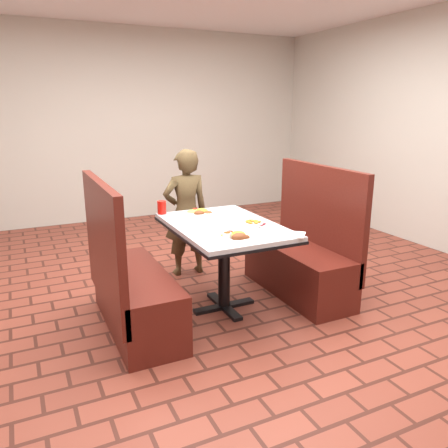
{
  "coord_description": "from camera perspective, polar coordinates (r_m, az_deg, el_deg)",
  "views": [
    {
      "loc": [
        -1.49,
        -3.11,
        1.68
      ],
      "look_at": [
        0.0,
        0.0,
        0.75
      ],
      "focal_mm": 35.0,
      "sensor_mm": 36.0,
      "label": 1
    }
  ],
  "objects": [
    {
      "name": "booth_bench_left",
      "position": [
        3.46,
        -12.14,
        -8.25
      ],
      "size": [
        0.47,
        1.2,
        1.17
      ],
      "color": "#571C14",
      "rests_on": "ground"
    },
    {
      "name": "plantain_plate",
      "position": [
        3.58,
        3.64,
        0.2
      ],
      "size": [
        0.19,
        0.19,
        0.03
      ],
      "rotation": [
        0.0,
        0.0,
        0.41
      ],
      "color": "white",
      "rests_on": "dining_table"
    },
    {
      "name": "fork_utensil",
      "position": [
        3.18,
        0.96,
        -1.69
      ],
      "size": [
        0.04,
        0.17,
        0.0
      ],
      "primitive_type": "cube",
      "rotation": [
        0.0,
        0.0,
        0.18
      ],
      "color": "silver",
      "rests_on": "dining_table"
    },
    {
      "name": "dining_table",
      "position": [
        3.59,
        0.0,
        -1.48
      ],
      "size": [
        0.81,
        1.21,
        0.75
      ],
      "color": "silver",
      "rests_on": "ground"
    },
    {
      "name": "lettuce_shreds",
      "position": [
        3.64,
        0.16,
        0.31
      ],
      "size": [
        0.28,
        0.32,
        0.0
      ],
      "primitive_type": null,
      "color": "#8DB347",
      "rests_on": "dining_table"
    },
    {
      "name": "far_dinner_plate",
      "position": [
        3.9,
        -3.15,
        1.68
      ],
      "size": [
        0.28,
        0.28,
        0.07
      ],
      "rotation": [
        0.0,
        0.0,
        0.05
      ],
      "color": "white",
      "rests_on": "dining_table"
    },
    {
      "name": "red_tumbler",
      "position": [
        3.94,
        -8.13,
        2.16
      ],
      "size": [
        0.08,
        0.08,
        0.12
      ],
      "primitive_type": "cylinder",
      "color": "red",
      "rests_on": "dining_table"
    },
    {
      "name": "paper_napkin",
      "position": [
        3.3,
        8.74,
        -1.34
      ],
      "size": [
        0.25,
        0.25,
        0.01
      ],
      "primitive_type": "cube",
      "rotation": [
        0.0,
        0.0,
        -0.73
      ],
      "color": "white",
      "rests_on": "dining_table"
    },
    {
      "name": "knife_utensil",
      "position": [
        3.23,
        1.68,
        -1.45
      ],
      "size": [
        0.07,
        0.16,
        0.0
      ],
      "primitive_type": "cube",
      "rotation": [
        0.0,
        0.0,
        0.34
      ],
      "color": "silver",
      "rests_on": "dining_table"
    },
    {
      "name": "room",
      "position": [
        3.45,
        0.0,
        18.96
      ],
      "size": [
        7.0,
        7.04,
        2.82
      ],
      "color": "brown",
      "rests_on": "ground"
    },
    {
      "name": "spoon_utensil",
      "position": [
        3.49,
        4.28,
        -0.3
      ],
      "size": [
        0.02,
        0.12,
        0.0
      ],
      "primitive_type": "cube",
      "rotation": [
        0.0,
        0.0,
        0.08
      ],
      "color": "silver",
      "rests_on": "dining_table"
    },
    {
      "name": "booth_bench_right",
      "position": [
        4.09,
        10.17,
        -4.43
      ],
      "size": [
        0.47,
        1.2,
        1.17
      ],
      "color": "#571C14",
      "rests_on": "ground"
    },
    {
      "name": "maroon_napkin",
      "position": [
        3.57,
        4.59,
        -0.02
      ],
      "size": [
        0.13,
        0.13,
        0.0
      ],
      "primitive_type": "cube",
      "rotation": [
        0.0,
        0.0,
        0.57
      ],
      "color": "#5F0E15",
      "rests_on": "dining_table"
    },
    {
      "name": "diner_person",
      "position": [
        4.41,
        -4.99,
        1.45
      ],
      "size": [
        0.47,
        0.31,
        1.28
      ],
      "primitive_type": "imported",
      "rotation": [
        0.0,
        0.0,
        3.13
      ],
      "color": "brown",
      "rests_on": "ground"
    },
    {
      "name": "near_dinner_plate",
      "position": [
        3.17,
        1.63,
        -1.39
      ],
      "size": [
        0.27,
        0.27,
        0.08
      ],
      "rotation": [
        0.0,
        0.0,
        -0.3
      ],
      "color": "white",
      "rests_on": "dining_table"
    }
  ]
}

